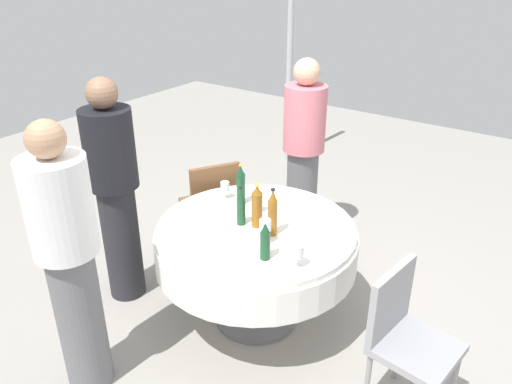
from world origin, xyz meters
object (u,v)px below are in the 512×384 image
object	(u,v)px
dining_table	(256,247)
person_west	(115,190)
bottle_dark_green_south	(265,242)
chair_left	(212,202)
wine_glass_north	(298,251)
wine_glass_left	(225,187)
chair_inner	(405,332)
wine_glass_inner	(265,226)
bottle_amber_north	(273,213)
wine_glass_near	(256,198)
person_rear	(303,152)
bottle_dark_green_near	(241,207)
plate_mid	(294,198)
plate_right	(224,249)
bottle_amber_rear	(257,207)
person_south	(69,260)
bottle_dark_green_west	(241,186)

from	to	relation	value
dining_table	person_west	size ratio (longest dim) A/B	0.81
bottle_dark_green_south	chair_left	world-z (taller)	bottle_dark_green_south
wine_glass_north	wine_glass_left	distance (m)	0.96
chair_inner	wine_glass_inner	bearing A→B (deg)	-83.28
wine_glass_left	chair_inner	distance (m)	1.55
bottle_amber_north	wine_glass_near	size ratio (longest dim) A/B	2.13
chair_inner	wine_glass_north	bearing A→B (deg)	-74.05
dining_table	bottle_dark_green_south	bearing A→B (deg)	133.54
dining_table	wine_glass_north	size ratio (longest dim) A/B	9.27
chair_inner	chair_left	world-z (taller)	same
wine_glass_north	person_rear	size ratio (longest dim) A/B	0.09
bottle_dark_green_near	plate_mid	distance (m)	0.52
plate_right	plate_mid	bearing A→B (deg)	-89.14
bottle_amber_rear	chair_inner	xyz separation A→B (m)	(-1.07, 0.15, -0.36)
plate_mid	person_rear	size ratio (longest dim) A/B	0.13
bottle_amber_north	person_rear	size ratio (longest dim) A/B	0.20
person_rear	bottle_amber_north	bearing A→B (deg)	-83.80
bottle_amber_rear	wine_glass_near	distance (m)	0.18
bottle_dark_green_south	plate_mid	distance (m)	0.79
bottle_amber_north	chair_inner	distance (m)	1.01
bottle_dark_green_near	person_west	world-z (taller)	person_west
bottle_amber_rear	wine_glass_near	world-z (taller)	bottle_amber_rear
bottle_dark_green_near	wine_glass_left	distance (m)	0.38
bottle_amber_rear	wine_glass_inner	world-z (taller)	bottle_amber_rear
wine_glass_left	chair_left	size ratio (longest dim) A/B	0.15
bottle_amber_north	dining_table	bearing A→B (deg)	-7.05
wine_glass_left	person_west	bearing A→B (deg)	42.74
wine_glass_left	person_west	size ratio (longest dim) A/B	0.08
dining_table	wine_glass_left	size ratio (longest dim) A/B	10.09
plate_right	chair_inner	xyz separation A→B (m)	(-1.06, -0.19, -0.23)
bottle_amber_north	plate_mid	bearing A→B (deg)	-73.46
bottle_dark_green_near	person_west	distance (m)	0.91
wine_glass_inner	chair_left	world-z (taller)	wine_glass_inner
wine_glass_near	plate_mid	world-z (taller)	wine_glass_near
wine_glass_left	bottle_amber_rear	bearing A→B (deg)	155.38
bottle_dark_green_south	bottle_amber_rear	bearing A→B (deg)	-47.35
bottle_dark_green_near	person_west	bearing A→B (deg)	18.51
bottle_dark_green_near	wine_glass_near	xyz separation A→B (m)	(0.01, -0.18, -0.02)
bottle_amber_rear	chair_left	size ratio (longest dim) A/B	0.34
bottle_amber_rear	wine_glass_near	bearing A→B (deg)	-53.95
dining_table	bottle_amber_north	world-z (taller)	bottle_amber_north
bottle_amber_north	chair_inner	xyz separation A→B (m)	(-0.93, 0.12, -0.37)
plate_right	person_west	world-z (taller)	person_west
wine_glass_inner	person_south	size ratio (longest dim) A/B	0.10
wine_glass_inner	plate_right	xyz separation A→B (m)	(0.15, 0.20, -0.11)
bottle_dark_green_south	bottle_amber_north	distance (m)	0.28
bottle_amber_rear	plate_mid	size ratio (longest dim) A/B	1.42
dining_table	chair_left	size ratio (longest dim) A/B	1.51
bottle_dark_green_west	person_west	world-z (taller)	person_west
bottle_amber_north	bottle_dark_green_south	bearing A→B (deg)	115.02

